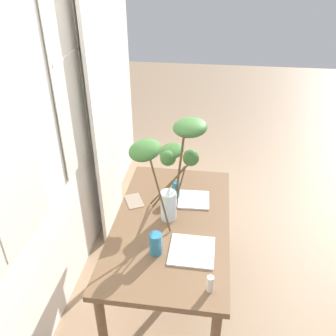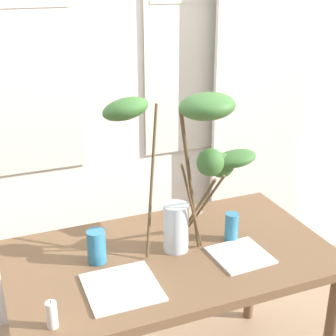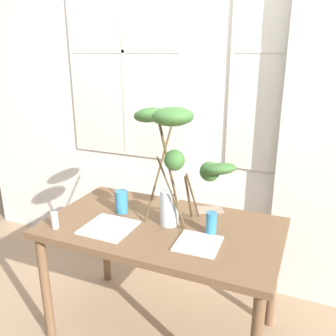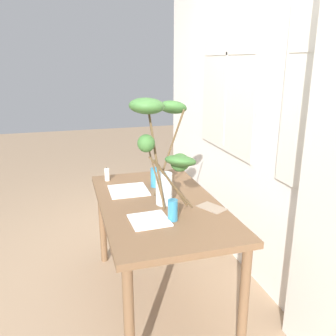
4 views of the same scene
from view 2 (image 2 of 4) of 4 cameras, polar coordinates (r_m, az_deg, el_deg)
The scene contains 10 objects.
back_wall_with_windows at distance 2.73m, azimuth -6.67°, elevation 10.40°, with size 4.51×0.14×2.74m.
curtain_sheer_side at distance 2.96m, azimuth 10.68°, elevation 9.07°, with size 0.61×0.03×2.57m, color silver.
dining_table at distance 2.24m, azimuth 0.28°, elevation -11.72°, with size 1.40×0.79×0.78m.
vase_with_branches at distance 2.03m, azimuth 2.48°, elevation 1.70°, with size 0.70×0.53×0.73m.
drinking_glass_blue_left at distance 2.12m, azimuth -8.19°, elevation -8.90°, with size 0.08×0.08×0.15m, color teal.
drinking_glass_blue_right at distance 2.28m, azimuth 7.28°, elevation -6.70°, with size 0.06×0.06×0.13m, color teal.
plate_square_left at distance 1.99m, azimuth -5.31°, elevation -13.45°, with size 0.28×0.28×0.01m, color white.
plate_square_right at distance 2.20m, azimuth 8.28°, elevation -9.85°, with size 0.23×0.23×0.01m, color white.
napkin_folded at distance 2.51m, azimuth 1.77°, elevation -5.36°, with size 0.18×0.12×0.00m, color gray.
pillar_candle at distance 1.82m, azimuth -13.17°, elevation -16.05°, with size 0.04×0.04×0.11m.
Camera 2 is at (-0.71, -1.72, 1.94)m, focal length 53.23 mm.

